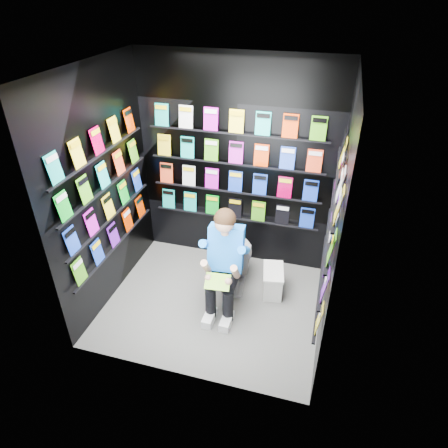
# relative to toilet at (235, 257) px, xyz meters

# --- Properties ---
(floor) EXTENTS (2.40, 2.40, 0.00)m
(floor) POSITION_rel_toilet_xyz_m (-0.14, -0.46, -0.37)
(floor) COLOR #595957
(floor) RESTS_ON ground
(ceiling) EXTENTS (2.40, 2.40, 0.00)m
(ceiling) POSITION_rel_toilet_xyz_m (-0.14, -0.46, 2.23)
(ceiling) COLOR white
(ceiling) RESTS_ON floor
(wall_back) EXTENTS (2.40, 0.04, 2.60)m
(wall_back) POSITION_rel_toilet_xyz_m (-0.14, 0.54, 0.93)
(wall_back) COLOR black
(wall_back) RESTS_ON floor
(wall_front) EXTENTS (2.40, 0.04, 2.60)m
(wall_front) POSITION_rel_toilet_xyz_m (-0.14, -1.46, 0.93)
(wall_front) COLOR black
(wall_front) RESTS_ON floor
(wall_left) EXTENTS (0.04, 2.00, 2.60)m
(wall_left) POSITION_rel_toilet_xyz_m (-1.34, -0.46, 0.93)
(wall_left) COLOR black
(wall_left) RESTS_ON floor
(wall_right) EXTENTS (0.04, 2.00, 2.60)m
(wall_right) POSITION_rel_toilet_xyz_m (1.06, -0.46, 0.93)
(wall_right) COLOR black
(wall_right) RESTS_ON floor
(comics_back) EXTENTS (2.10, 0.06, 1.37)m
(comics_back) POSITION_rel_toilet_xyz_m (-0.14, 0.51, 0.94)
(comics_back) COLOR #F54923
(comics_back) RESTS_ON wall_back
(comics_left) EXTENTS (0.06, 1.70, 1.37)m
(comics_left) POSITION_rel_toilet_xyz_m (-1.31, -0.46, 0.94)
(comics_left) COLOR #F54923
(comics_left) RESTS_ON wall_left
(comics_right) EXTENTS (0.06, 1.70, 1.37)m
(comics_right) POSITION_rel_toilet_xyz_m (1.03, -0.46, 0.94)
(comics_right) COLOR #F54923
(comics_right) RESTS_ON wall_right
(toilet) EXTENTS (0.49, 0.79, 0.73)m
(toilet) POSITION_rel_toilet_xyz_m (0.00, 0.00, 0.00)
(toilet) COLOR silver
(toilet) RESTS_ON floor
(longbox) EXTENTS (0.28, 0.42, 0.29)m
(longbox) POSITION_rel_toilet_xyz_m (0.48, -0.06, -0.22)
(longbox) COLOR white
(longbox) RESTS_ON floor
(longbox_lid) EXTENTS (0.30, 0.44, 0.03)m
(longbox_lid) POSITION_rel_toilet_xyz_m (0.48, -0.06, -0.06)
(longbox_lid) COLOR white
(longbox_lid) RESTS_ON longbox
(reader) EXTENTS (0.58, 0.79, 1.37)m
(reader) POSITION_rel_toilet_xyz_m (0.00, -0.38, 0.40)
(reader) COLOR blue
(reader) RESTS_ON toilet
(held_comic) EXTENTS (0.27, 0.18, 0.11)m
(held_comic) POSITION_rel_toilet_xyz_m (0.00, -0.73, 0.21)
(held_comic) COLOR green
(held_comic) RESTS_ON reader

